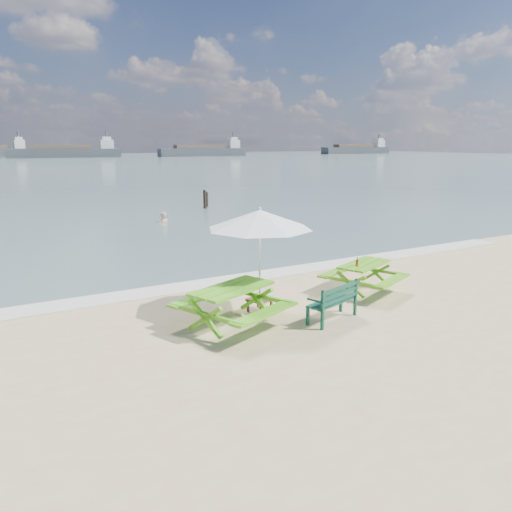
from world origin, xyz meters
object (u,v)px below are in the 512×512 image
side_table (260,304)px  patio_umbrella (260,219)px  picnic_table_right (364,278)px  beer_bottle (357,263)px  park_bench (332,309)px  picnic_table_left (232,308)px  swimmer (163,229)px

side_table → patio_umbrella: 1.91m
picnic_table_right → beer_bottle: (-0.38, -0.16, 0.47)m
side_table → patio_umbrella: bearing=0.0°
patio_umbrella → beer_bottle: bearing=-5.1°
park_bench → side_table: park_bench is taller
picnic_table_left → beer_bottle: 3.60m
picnic_table_right → park_bench: 2.26m
patio_umbrella → picnic_table_right: bearing=-1.4°
beer_bottle → picnic_table_left: bearing=-174.4°
picnic_table_left → park_bench: (2.01, -0.67, -0.17)m
patio_umbrella → swimmer: patio_umbrella is taller
picnic_table_right → swimmer: picnic_table_right is taller
park_bench → side_table: 1.62m
patio_umbrella → swimmer: (2.44, 13.10, -2.38)m
park_bench → side_table: size_ratio=2.26×
picnic_table_right → park_bench: park_bench is taller
side_table → swimmer: (2.44, 13.10, -0.47)m
picnic_table_left → side_table: (0.98, 0.58, -0.25)m
beer_bottle → side_table: bearing=174.9°
park_bench → beer_bottle: beer_bottle is taller
picnic_table_left → patio_umbrella: (0.98, 0.58, 1.65)m
picnic_table_left → patio_umbrella: size_ratio=0.84×
park_bench → swimmer: bearing=84.4°
park_bench → swimmer: (1.41, 14.36, -0.56)m
swimmer → picnic_table_left: bearing=-104.0°
picnic_table_left → swimmer: size_ratio=1.52×
patio_umbrella → swimmer: 13.54m
beer_bottle → swimmer: size_ratio=0.14×
picnic_table_left → picnic_table_right: 3.97m
beer_bottle → swimmer: beer_bottle is taller
picnic_table_left → patio_umbrella: patio_umbrella is taller
patio_umbrella → beer_bottle: patio_umbrella is taller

